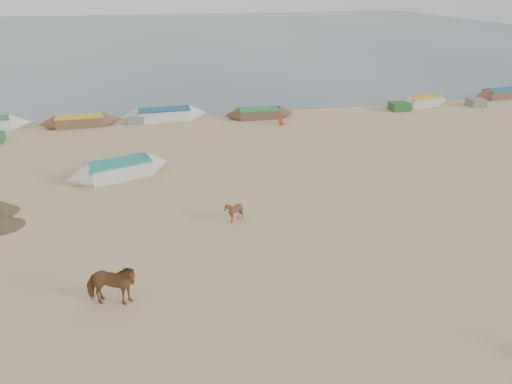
% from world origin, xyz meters
% --- Properties ---
extents(ground, '(140.00, 140.00, 0.00)m').
position_xyz_m(ground, '(0.00, 0.00, 0.00)').
color(ground, tan).
rests_on(ground, ground).
extents(sea, '(160.00, 160.00, 0.00)m').
position_xyz_m(sea, '(0.00, 82.00, 0.01)').
color(sea, slate).
rests_on(sea, ground).
extents(cow_adult, '(1.91, 1.23, 1.49)m').
position_xyz_m(cow_adult, '(-6.10, -1.76, 0.74)').
color(cow_adult, brown).
rests_on(cow_adult, ground).
extents(calf_front, '(0.97, 0.88, 0.95)m').
position_xyz_m(calf_front, '(-1.15, 3.34, 0.48)').
color(calf_front, '#5A321C').
rests_on(calf_front, ground).
extents(near_canoe, '(5.68, 3.24, 0.91)m').
position_xyz_m(near_canoe, '(-6.13, 9.83, 0.45)').
color(near_canoe, silver).
rests_on(near_canoe, ground).
extents(waterline_canoes, '(59.93, 3.81, 0.90)m').
position_xyz_m(waterline_canoes, '(-2.21, 20.81, 0.42)').
color(waterline_canoes, brown).
rests_on(waterline_canoes, ground).
extents(beach_clutter, '(44.13, 3.88, 0.64)m').
position_xyz_m(beach_clutter, '(4.65, 19.53, 0.30)').
color(beach_clutter, '#2F6839').
rests_on(beach_clutter, ground).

